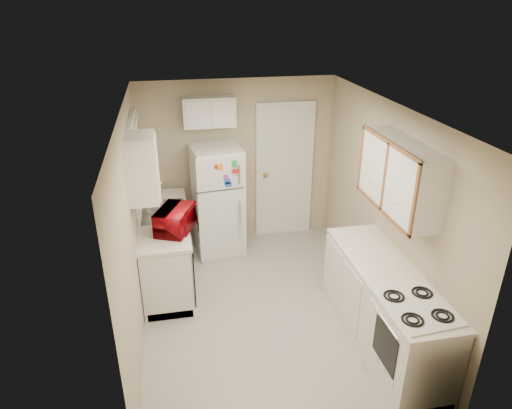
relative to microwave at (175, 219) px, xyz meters
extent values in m
plane|color=beige|center=(0.96, -0.49, -1.05)|extent=(3.80, 3.80, 0.00)
plane|color=white|center=(0.96, -0.49, 1.35)|extent=(3.80, 3.80, 0.00)
plane|color=tan|center=(-0.44, -0.49, 0.15)|extent=(3.80, 3.80, 0.00)
plane|color=tan|center=(2.36, -0.49, 0.15)|extent=(3.80, 3.80, 0.00)
plane|color=tan|center=(0.96, 1.41, 0.15)|extent=(2.80, 2.80, 0.00)
plane|color=tan|center=(0.96, -2.39, 0.15)|extent=(2.80, 2.80, 0.00)
cube|color=silver|center=(-0.14, 0.41, -0.60)|extent=(0.60, 1.80, 0.90)
cube|color=black|center=(0.15, -0.19, -0.56)|extent=(0.03, 0.58, 0.72)
cube|color=gray|center=(-0.14, 0.56, -0.19)|extent=(0.54, 0.74, 0.16)
imported|color=#94050D|center=(0.00, 0.00, 0.00)|extent=(0.59, 0.47, 0.34)
imported|color=beige|center=(-0.19, 0.81, -0.05)|extent=(0.09, 0.09, 0.16)
cube|color=silver|center=(-0.40, 0.56, 0.55)|extent=(0.10, 0.98, 1.08)
cube|color=silver|center=(-0.29, -0.27, 0.75)|extent=(0.30, 0.45, 0.70)
cube|color=silver|center=(0.61, 1.01, -0.27)|extent=(0.72, 0.70, 1.57)
cube|color=silver|center=(0.56, 1.26, 0.95)|extent=(0.70, 0.30, 0.40)
cube|color=silver|center=(1.66, 1.37, -0.03)|extent=(0.86, 0.06, 2.08)
cube|color=silver|center=(2.06, -1.29, -0.60)|extent=(0.60, 2.00, 0.90)
cube|color=silver|center=(2.05, -1.88, -0.64)|extent=(0.59, 0.71, 0.82)
cube|color=silver|center=(2.21, -0.99, 0.75)|extent=(0.30, 1.20, 0.70)
camera|label=1|loc=(0.01, -4.83, 2.37)|focal=32.00mm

